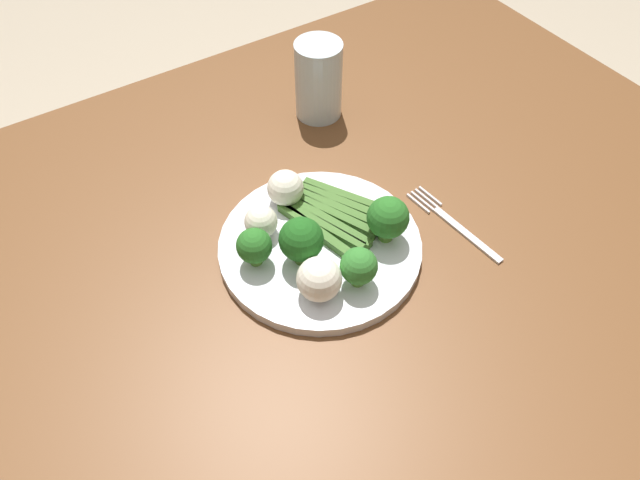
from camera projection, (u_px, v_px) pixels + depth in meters
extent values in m
cube|color=#B7A88E|center=(310.00, 450.00, 1.37)|extent=(6.00, 6.00, 0.02)
cube|color=brown|center=(304.00, 255.00, 0.80)|extent=(1.36, 0.94, 0.04)
cylinder|color=brown|center=(425.00, 137.00, 1.52)|extent=(0.07, 0.07, 0.70)
cylinder|color=white|center=(320.00, 246.00, 0.78)|extent=(0.27, 0.27, 0.01)
cube|color=#3D6626|center=(315.00, 231.00, 0.78)|extent=(0.04, 0.13, 0.01)
cube|color=#3D6626|center=(323.00, 227.00, 0.78)|extent=(0.06, 0.13, 0.01)
cube|color=#3D6626|center=(329.00, 221.00, 0.79)|extent=(0.05, 0.13, 0.01)
cube|color=#3D6626|center=(334.00, 215.00, 0.80)|extent=(0.06, 0.12, 0.01)
cube|color=#3D6626|center=(339.00, 209.00, 0.80)|extent=(0.07, 0.12, 0.01)
cube|color=#3D6626|center=(343.00, 203.00, 0.81)|extent=(0.07, 0.12, 0.01)
cube|color=#3D6626|center=(346.00, 197.00, 0.82)|extent=(0.08, 0.12, 0.01)
cylinder|color=#568E33|center=(255.00, 257.00, 0.75)|extent=(0.02, 0.02, 0.02)
sphere|color=#286B23|center=(253.00, 244.00, 0.73)|extent=(0.05, 0.05, 0.05)
cylinder|color=#4C7F2B|center=(302.00, 255.00, 0.75)|extent=(0.02, 0.02, 0.02)
sphere|color=#1E5B1C|center=(301.00, 239.00, 0.72)|extent=(0.06, 0.06, 0.06)
cylinder|color=#609E3D|center=(358.00, 279.00, 0.73)|extent=(0.02, 0.02, 0.02)
sphere|color=#337A2D|center=(359.00, 266.00, 0.71)|extent=(0.05, 0.05, 0.05)
cylinder|color=#568E33|center=(386.00, 233.00, 0.77)|extent=(0.02, 0.02, 0.02)
sphere|color=#286B23|center=(388.00, 217.00, 0.75)|extent=(0.06, 0.06, 0.06)
sphere|color=white|center=(285.00, 188.00, 0.80)|extent=(0.05, 0.05, 0.05)
sphere|color=white|center=(319.00, 279.00, 0.70)|extent=(0.06, 0.06, 0.06)
sphere|color=silver|center=(261.00, 222.00, 0.77)|extent=(0.04, 0.04, 0.04)
cube|color=silver|center=(467.00, 234.00, 0.80)|extent=(0.02, 0.12, 0.00)
cube|color=silver|center=(430.00, 196.00, 0.84)|extent=(0.01, 0.05, 0.00)
cube|color=silver|center=(426.00, 199.00, 0.84)|extent=(0.01, 0.05, 0.00)
cube|color=silver|center=(422.00, 201.00, 0.84)|extent=(0.01, 0.05, 0.00)
cube|color=silver|center=(418.00, 204.00, 0.84)|extent=(0.01, 0.05, 0.00)
cylinder|color=silver|center=(318.00, 80.00, 0.92)|extent=(0.07, 0.07, 0.13)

